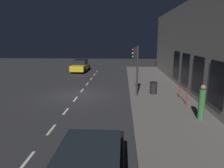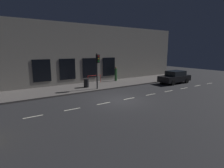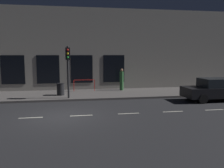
{
  "view_description": "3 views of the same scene",
  "coord_description": "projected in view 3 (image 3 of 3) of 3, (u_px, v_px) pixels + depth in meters",
  "views": [
    {
      "loc": [
        3.44,
        -15.4,
        4.34
      ],
      "look_at": [
        2.7,
        -1.16,
        1.2
      ],
      "focal_mm": 33.26,
      "sensor_mm": 36.0,
      "label": 1
    },
    {
      "loc": [
        -11.65,
        8.51,
        4.14
      ],
      "look_at": [
        1.68,
        -0.3,
        1.1
      ],
      "focal_mm": 28.52,
      "sensor_mm": 36.0,
      "label": 2
    },
    {
      "loc": [
        -12.46,
        -0.52,
        3.26
      ],
      "look_at": [
        1.12,
        -2.86,
        1.53
      ],
      "focal_mm": 38.05,
      "sensor_mm": 36.0,
      "label": 3
    }
  ],
  "objects": [
    {
      "name": "trash_bin",
      "position": [
        61.0,
        89.0,
        18.08
      ],
      "size": [
        0.59,
        0.59,
        0.92
      ],
      "color": "black",
      "rests_on": "sidewalk"
    },
    {
      "name": "pedestrian_0",
      "position": [
        122.0,
        80.0,
        20.6
      ],
      "size": [
        0.38,
        0.38,
        1.86
      ],
      "rotation": [
        0.0,
        0.0,
        4.87
      ],
      "color": "#336B38",
      "rests_on": "sidewalk"
    },
    {
      "name": "parked_car_1",
      "position": [
        215.0,
        89.0,
        16.7
      ],
      "size": [
        1.93,
        4.33,
        1.58
      ],
      "rotation": [
        0.0,
        0.0,
        0.0
      ],
      "color": "black",
      "rests_on": "ground"
    },
    {
      "name": "lane_centre_line",
      "position": [
        81.0,
        116.0,
        12.67
      ],
      "size": [
        0.12,
        27.2,
        0.01
      ],
      "color": "beige",
      "rests_on": "ground"
    },
    {
      "name": "building_facade",
      "position": [
        65.0,
        50.0,
        20.66
      ],
      "size": [
        0.65,
        32.0,
        7.26
      ],
      "color": "gray",
      "rests_on": "ground"
    },
    {
      "name": "red_railing",
      "position": [
        84.0,
        83.0,
        20.03
      ],
      "size": [
        0.05,
        1.79,
        0.97
      ],
      "color": "red",
      "rests_on": "sidewalk"
    },
    {
      "name": "ground_plane",
      "position": [
        62.0,
        116.0,
        12.51
      ],
      "size": [
        60.0,
        60.0,
        0.0
      ],
      "primitive_type": "plane",
      "color": "#28282B"
    },
    {
      "name": "sidewalk",
      "position": [
        65.0,
        95.0,
        18.61
      ],
      "size": [
        4.5,
        32.0,
        0.15
      ],
      "color": "#5B5654",
      "rests_on": "ground"
    },
    {
      "name": "traffic_light",
      "position": [
        68.0,
        63.0,
        16.52
      ],
      "size": [
        0.49,
        0.32,
        3.67
      ],
      "color": "#2D2D30",
      "rests_on": "sidewalk"
    }
  ]
}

